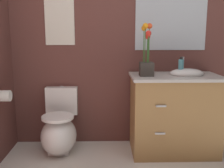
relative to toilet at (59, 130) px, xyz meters
The scene contains 8 objects.
wall_back 1.44m from the toilet, 16.78° to the left, with size 4.19×0.05×2.50m, color brown.
toilet is the anchor object (origin of this frame).
vanity_cabinet 1.26m from the toilet, ahead, with size 0.94×0.56×1.03m.
flower_vase 1.21m from the toilet, ahead, with size 0.14×0.14×0.53m.
soap_bottle 1.47m from the toilet, ahead, with size 0.06×0.06×0.19m.
wall_poster 1.19m from the toilet, 90.00° to the left, with size 0.33×0.01×0.49m, color silver.
wall_mirror 1.75m from the toilet, 12.14° to the left, with size 0.80×0.01×0.70m, color #B2BCC6.
toilet_paper_roll 0.68m from the toilet, 158.02° to the right, with size 0.11×0.11×0.11m, color white.
Camera 1 is at (-0.28, -1.39, 1.28)m, focal length 42.60 mm.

